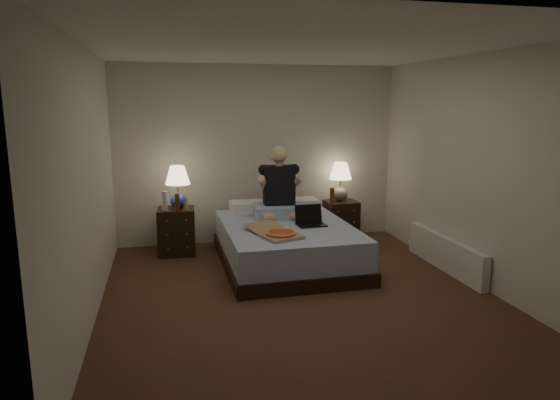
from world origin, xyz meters
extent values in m
cube|color=brown|center=(0.00, 0.00, 0.00)|extent=(4.00, 4.50, 0.00)
cube|color=white|center=(0.00, 0.00, 2.50)|extent=(4.00, 4.50, 0.00)
cube|color=silver|center=(0.00, 2.25, 1.25)|extent=(4.00, 0.00, 2.50)
cube|color=silver|center=(0.00, -2.25, 1.25)|extent=(4.00, 0.00, 2.50)
cube|color=silver|center=(-2.00, 0.00, 1.25)|extent=(0.00, 4.50, 2.50)
cube|color=silver|center=(2.00, 0.00, 1.25)|extent=(0.00, 4.50, 2.50)
cube|color=#597CB3|center=(0.12, 1.06, 0.25)|extent=(1.54, 2.04, 0.51)
cube|color=black|center=(-1.19, 1.80, 0.31)|extent=(0.50, 0.46, 0.62)
cube|color=black|center=(1.17, 1.97, 0.29)|extent=(0.46, 0.41, 0.57)
cylinder|color=silver|center=(-1.33, 1.70, 0.74)|extent=(0.07, 0.07, 0.25)
cylinder|color=#B9B8B4|center=(-1.07, 1.71, 0.67)|extent=(0.07, 0.07, 0.10)
cylinder|color=#62200E|center=(-1.17, 1.61, 0.73)|extent=(0.06, 0.06, 0.23)
cylinder|color=#59250C|center=(0.97, 1.83, 0.69)|extent=(0.06, 0.06, 0.23)
cube|color=white|center=(1.93, 0.43, 0.20)|extent=(0.10, 1.60, 0.40)
camera|label=1|loc=(-1.31, -4.72, 1.99)|focal=32.00mm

